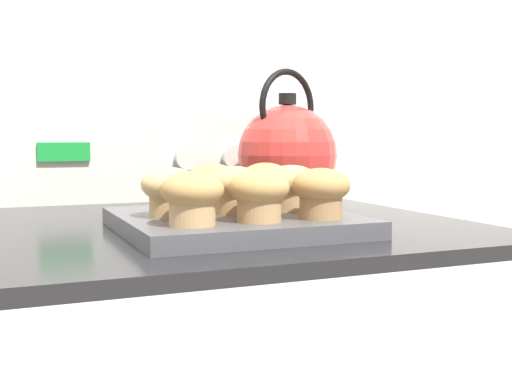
{
  "coord_description": "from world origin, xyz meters",
  "views": [
    {
      "loc": [
        -0.28,
        -0.53,
        1.0
      ],
      "look_at": [
        0.05,
        0.26,
        0.93
      ],
      "focal_mm": 45.0,
      "sensor_mm": 36.0,
      "label": 1
    }
  ],
  "objects_px": {
    "muffin_r1_c2": "(292,186)",
    "tea_kettle": "(288,153)",
    "muffin_pan": "(234,222)",
    "muffin_r1_c0": "(170,190)",
    "muffin_r0_c2": "(321,191)",
    "muffin_r2_c2": "(265,182)",
    "muffin_r2_c1": "(213,184)",
    "muffin_r1_c1": "(235,188)",
    "muffin_r0_c1": "(259,193)",
    "muffin_r0_c0": "(192,196)"
  },
  "relations": [
    {
      "from": "muffin_r0_c0",
      "to": "muffin_r2_c2",
      "type": "xyz_separation_m",
      "value": [
        0.16,
        0.17,
        0.0
      ]
    },
    {
      "from": "muffin_r0_c0",
      "to": "muffin_r1_c0",
      "type": "relative_size",
      "value": 1.0
    },
    {
      "from": "muffin_r1_c1",
      "to": "muffin_r0_c1",
      "type": "bearing_deg",
      "value": -90.94
    },
    {
      "from": "muffin_r0_c1",
      "to": "tea_kettle",
      "type": "xyz_separation_m",
      "value": [
        0.21,
        0.35,
        0.04
      ]
    },
    {
      "from": "muffin_r1_c1",
      "to": "muffin_r1_c2",
      "type": "height_order",
      "value": "same"
    },
    {
      "from": "muffin_r2_c2",
      "to": "tea_kettle",
      "type": "height_order",
      "value": "tea_kettle"
    },
    {
      "from": "muffin_r1_c1",
      "to": "muffin_r2_c1",
      "type": "bearing_deg",
      "value": 90.89
    },
    {
      "from": "muffin_r0_c1",
      "to": "muffin_r2_c1",
      "type": "bearing_deg",
      "value": 89.99
    },
    {
      "from": "muffin_r1_c1",
      "to": "muffin_r0_c0",
      "type": "bearing_deg",
      "value": -134.94
    },
    {
      "from": "muffin_r2_c1",
      "to": "muffin_r1_c1",
      "type": "bearing_deg",
      "value": -89.11
    },
    {
      "from": "muffin_r1_c0",
      "to": "muffin_r2_c1",
      "type": "relative_size",
      "value": 1.0
    },
    {
      "from": "muffin_r0_c1",
      "to": "muffin_r0_c0",
      "type": "bearing_deg",
      "value": -179.5
    },
    {
      "from": "muffin_r1_c2",
      "to": "muffin_r2_c2",
      "type": "xyz_separation_m",
      "value": [
        -0.0,
        0.08,
        0.0
      ]
    },
    {
      "from": "muffin_r0_c0",
      "to": "muffin_r1_c0",
      "type": "xyz_separation_m",
      "value": [
        -0.0,
        0.08,
        0.0
      ]
    },
    {
      "from": "muffin_r1_c2",
      "to": "muffin_r1_c1",
      "type": "bearing_deg",
      "value": -177.54
    },
    {
      "from": "muffin_r0_c1",
      "to": "tea_kettle",
      "type": "distance_m",
      "value": 0.41
    },
    {
      "from": "muffin_pan",
      "to": "tea_kettle",
      "type": "xyz_separation_m",
      "value": [
        0.21,
        0.27,
        0.08
      ]
    },
    {
      "from": "muffin_r1_c0",
      "to": "muffin_r1_c2",
      "type": "bearing_deg",
      "value": 1.2
    },
    {
      "from": "muffin_r0_c0",
      "to": "muffin_r0_c2",
      "type": "relative_size",
      "value": 1.0
    },
    {
      "from": "muffin_r0_c1",
      "to": "muffin_r2_c2",
      "type": "distance_m",
      "value": 0.19
    },
    {
      "from": "muffin_r1_c1",
      "to": "muffin_r1_c0",
      "type": "bearing_deg",
      "value": 179.99
    },
    {
      "from": "muffin_r0_c0",
      "to": "tea_kettle",
      "type": "distance_m",
      "value": 0.46
    },
    {
      "from": "muffin_r1_c1",
      "to": "tea_kettle",
      "type": "xyz_separation_m",
      "value": [
        0.21,
        0.27,
        0.04
      ]
    },
    {
      "from": "muffin_r0_c0",
      "to": "muffin_r0_c2",
      "type": "distance_m",
      "value": 0.16
    },
    {
      "from": "muffin_r2_c1",
      "to": "muffin_r2_c2",
      "type": "height_order",
      "value": "same"
    },
    {
      "from": "muffin_pan",
      "to": "muffin_r2_c2",
      "type": "relative_size",
      "value": 4.01
    },
    {
      "from": "muffin_r1_c0",
      "to": "muffin_r1_c2",
      "type": "xyz_separation_m",
      "value": [
        0.17,
        0.0,
        0.0
      ]
    },
    {
      "from": "muffin_pan",
      "to": "muffin_r2_c2",
      "type": "bearing_deg",
      "value": 45.87
    },
    {
      "from": "muffin_r2_c2",
      "to": "muffin_r1_c2",
      "type": "bearing_deg",
      "value": -88.08
    },
    {
      "from": "muffin_r1_c1",
      "to": "muffin_r2_c2",
      "type": "bearing_deg",
      "value": 46.71
    },
    {
      "from": "muffin_r0_c2",
      "to": "muffin_r2_c2",
      "type": "height_order",
      "value": "same"
    },
    {
      "from": "muffin_r2_c1",
      "to": "muffin_r0_c2",
      "type": "bearing_deg",
      "value": -64.46
    },
    {
      "from": "muffin_r2_c1",
      "to": "tea_kettle",
      "type": "relative_size",
      "value": 0.3
    },
    {
      "from": "muffin_r1_c0",
      "to": "muffin_r2_c2",
      "type": "height_order",
      "value": "same"
    },
    {
      "from": "muffin_pan",
      "to": "muffin_r2_c1",
      "type": "height_order",
      "value": "muffin_r2_c1"
    },
    {
      "from": "muffin_r1_c2",
      "to": "tea_kettle",
      "type": "xyz_separation_m",
      "value": [
        0.12,
        0.27,
        0.04
      ]
    },
    {
      "from": "muffin_pan",
      "to": "muffin_r1_c0",
      "type": "relative_size",
      "value": 4.01
    },
    {
      "from": "muffin_r0_c2",
      "to": "muffin_r1_c1",
      "type": "relative_size",
      "value": 1.0
    },
    {
      "from": "muffin_r2_c2",
      "to": "tea_kettle",
      "type": "distance_m",
      "value": 0.23
    },
    {
      "from": "muffin_pan",
      "to": "muffin_r2_c2",
      "type": "xyz_separation_m",
      "value": [
        0.08,
        0.08,
        0.04
      ]
    },
    {
      "from": "muffin_r1_c1",
      "to": "tea_kettle",
      "type": "height_order",
      "value": "tea_kettle"
    },
    {
      "from": "muffin_pan",
      "to": "muffin_r1_c0",
      "type": "bearing_deg",
      "value": -179.32
    },
    {
      "from": "muffin_r0_c1",
      "to": "muffin_r0_c2",
      "type": "distance_m",
      "value": 0.08
    },
    {
      "from": "muffin_pan",
      "to": "muffin_r1_c0",
      "type": "distance_m",
      "value": 0.1
    },
    {
      "from": "muffin_r1_c0",
      "to": "muffin_r1_c2",
      "type": "relative_size",
      "value": 1.0
    },
    {
      "from": "tea_kettle",
      "to": "muffin_r2_c2",
      "type": "bearing_deg",
      "value": -123.96
    },
    {
      "from": "muffin_r0_c0",
      "to": "muffin_r0_c2",
      "type": "xyz_separation_m",
      "value": [
        0.16,
        -0.0,
        0.0
      ]
    },
    {
      "from": "muffin_r1_c1",
      "to": "muffin_r1_c2",
      "type": "xyz_separation_m",
      "value": [
        0.08,
        0.0,
        0.0
      ]
    },
    {
      "from": "muffin_pan",
      "to": "muffin_r1_c0",
      "type": "xyz_separation_m",
      "value": [
        -0.08,
        -0.0,
        0.04
      ]
    },
    {
      "from": "muffin_r0_c2",
      "to": "tea_kettle",
      "type": "bearing_deg",
      "value": 70.57
    }
  ]
}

